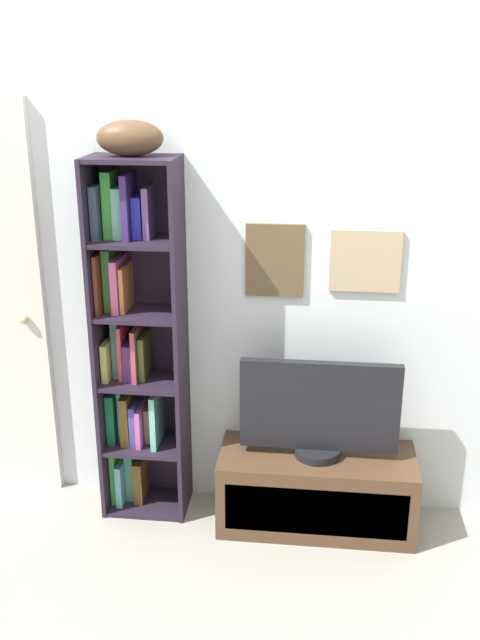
% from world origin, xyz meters
% --- Properties ---
extents(back_wall, '(4.80, 0.08, 2.56)m').
position_xyz_m(back_wall, '(0.00, 1.13, 1.28)').
color(back_wall, silver).
rests_on(back_wall, ground).
extents(bookshelf, '(0.41, 0.28, 1.77)m').
position_xyz_m(bookshelf, '(-0.63, 0.99, 0.87)').
color(bookshelf, '#241B2A').
rests_on(bookshelf, ground).
extents(football, '(0.30, 0.18, 0.15)m').
position_xyz_m(football, '(-0.59, 0.96, 1.84)').
color(football, brown).
rests_on(football, bookshelf).
extents(tv_stand, '(0.94, 0.39, 0.38)m').
position_xyz_m(tv_stand, '(0.26, 0.90, 0.19)').
color(tv_stand, '#4C3322').
rests_on(tv_stand, ground).
extents(television, '(0.74, 0.22, 0.48)m').
position_xyz_m(television, '(0.26, 0.90, 0.62)').
color(television, black).
rests_on(television, tv_stand).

